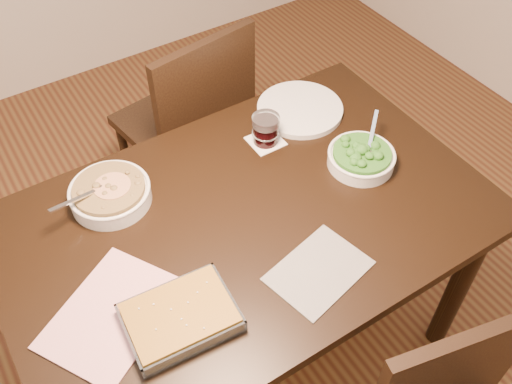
{
  "coord_description": "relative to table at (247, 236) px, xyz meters",
  "views": [
    {
      "loc": [
        -0.54,
        -0.9,
        2.01
      ],
      "look_at": [
        0.05,
        0.03,
        0.8
      ],
      "focal_mm": 40.0,
      "sensor_mm": 36.0,
      "label": 1
    }
  ],
  "objects": [
    {
      "name": "magazine_a",
      "position": [
        -0.45,
        -0.09,
        0.1
      ],
      "size": [
        0.41,
        0.38,
        0.01
      ],
      "primitive_type": "cube",
      "rotation": [
        0.0,
        0.0,
        0.53
      ],
      "color": "#B43352",
      "rests_on": "table"
    },
    {
      "name": "baking_dish",
      "position": [
        -0.32,
        -0.2,
        0.12
      ],
      "size": [
        0.28,
        0.22,
        0.05
      ],
      "rotation": [
        0.0,
        0.0,
        -0.08
      ],
      "color": "silver",
      "rests_on": "table"
    },
    {
      "name": "stew_bowl",
      "position": [
        -0.3,
        0.26,
        0.13
      ],
      "size": [
        0.26,
        0.24,
        0.09
      ],
      "color": "white",
      "rests_on": "table"
    },
    {
      "name": "dinner_plate",
      "position": [
        0.4,
        0.3,
        0.11
      ],
      "size": [
        0.29,
        0.29,
        0.02
      ],
      "primitive_type": "cylinder",
      "color": "silver",
      "rests_on": "table"
    },
    {
      "name": "magazine_b",
      "position": [
        0.06,
        -0.27,
        0.1
      ],
      "size": [
        0.29,
        0.24,
        0.0
      ],
      "primitive_type": "cube",
      "rotation": [
        0.0,
        0.0,
        0.22
      ],
      "color": "#23232A",
      "rests_on": "table"
    },
    {
      "name": "broccoli_bowl",
      "position": [
        0.41,
        -0.01,
        0.12
      ],
      "size": [
        0.21,
        0.21,
        0.08
      ],
      "color": "white",
      "rests_on": "table"
    },
    {
      "name": "table",
      "position": [
        0.0,
        0.0,
        0.0
      ],
      "size": [
        1.4,
        0.9,
        0.75
      ],
      "color": "black",
      "rests_on": "ground"
    },
    {
      "name": "coaster",
      "position": [
        0.22,
        0.24,
        0.1
      ],
      "size": [
        0.1,
        0.1,
        0.0
      ],
      "primitive_type": "cube",
      "color": "white",
      "rests_on": "table"
    },
    {
      "name": "ground",
      "position": [
        0.0,
        0.0,
        -0.65
      ],
      "size": [
        4.0,
        4.0,
        0.0
      ],
      "primitive_type": "plane",
      "color": "#452213",
      "rests_on": "ground"
    },
    {
      "name": "chair_far",
      "position": [
        0.18,
        0.71,
        -0.13
      ],
      "size": [
        0.5,
        0.5,
        0.94
      ],
      "rotation": [
        0.0,
        0.0,
        3.3
      ],
      "color": "black",
      "rests_on": "ground"
    },
    {
      "name": "wine_tumbler",
      "position": [
        0.22,
        0.24,
        0.15
      ],
      "size": [
        0.09,
        0.09,
        0.1
      ],
      "color": "black",
      "rests_on": "coaster"
    }
  ]
}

